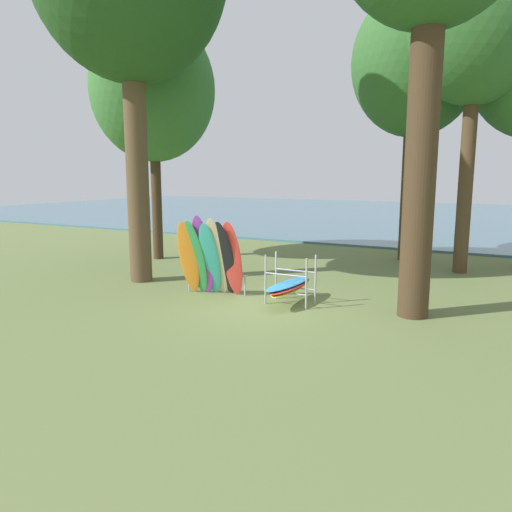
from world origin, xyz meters
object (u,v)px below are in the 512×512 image
(tree_mid_behind, at_px, (416,65))
(board_storage_rack, at_px, (290,285))
(tree_far_left_back, at_px, (477,28))
(tree_far_right_back, at_px, (153,90))
(leaning_board_pile, at_px, (210,258))

(tree_mid_behind, relative_size, board_storage_rack, 4.61)
(board_storage_rack, bearing_deg, tree_far_left_back, 61.99)
(tree_far_right_back, xyz_separation_m, leaning_board_pile, (5.05, -3.99, -5.24))
(tree_mid_behind, xyz_separation_m, leaning_board_pile, (-3.47, -8.25, -6.07))
(board_storage_rack, bearing_deg, tree_far_right_back, 152.88)
(tree_far_right_back, relative_size, leaning_board_pile, 4.05)
(tree_mid_behind, distance_m, board_storage_rack, 10.45)
(tree_far_left_back, bearing_deg, board_storage_rack, -118.01)
(leaning_board_pile, relative_size, board_storage_rack, 1.03)
(tree_far_left_back, relative_size, board_storage_rack, 4.76)
(tree_far_right_back, bearing_deg, tree_mid_behind, 26.57)
(tree_mid_behind, height_order, tree_far_left_back, tree_far_left_back)
(tree_far_right_back, distance_m, board_storage_rack, 9.99)
(tree_far_left_back, xyz_separation_m, board_storage_rack, (-3.36, -6.31, -7.20))
(tree_far_left_back, distance_m, leaning_board_pile, 10.88)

